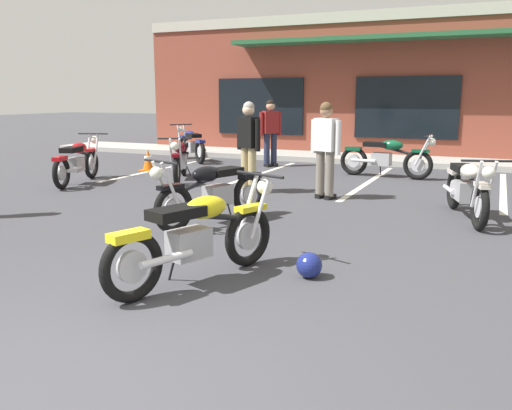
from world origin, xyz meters
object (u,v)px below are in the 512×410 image
at_px(person_by_back_row, 326,145).
at_px(motorcycle_green_cafe_racer, 386,157).
at_px(motorcycle_silver_naked, 77,161).
at_px(helmet_on_pavement, 309,265).
at_px(motorcycle_orange_scrambler, 180,159).
at_px(person_near_building, 270,129).
at_px(motorcycle_cream_vintage, 191,144).
at_px(motorcycle_black_cruiser, 212,192).
at_px(traffic_cone, 148,160).
at_px(person_in_shorts_foreground, 248,142).
at_px(motorcycle_foreground_classic, 197,235).
at_px(motorcycle_blue_standard, 467,188).

bearing_deg(person_by_back_row, motorcycle_green_cafe_racer, 80.70).
xyz_separation_m(motorcycle_silver_naked, helmet_on_pavement, (6.24, -3.71, -0.33)).
height_order(motorcycle_orange_scrambler, person_near_building, person_near_building).
bearing_deg(motorcycle_green_cafe_racer, motorcycle_cream_vintage, 170.55).
distance_m(motorcycle_black_cruiser, motorcycle_cream_vintage, 7.59).
relative_size(motorcycle_cream_vintage, traffic_cone, 3.26).
bearing_deg(person_in_shorts_foreground, motorcycle_orange_scrambler, 159.12).
height_order(motorcycle_foreground_classic, person_by_back_row, person_by_back_row).
height_order(motorcycle_green_cafe_racer, traffic_cone, motorcycle_green_cafe_racer).
bearing_deg(motorcycle_green_cafe_racer, motorcycle_blue_standard, -63.22).
xyz_separation_m(motorcycle_blue_standard, traffic_cone, (-7.30, 2.48, -0.20)).
distance_m(motorcycle_silver_naked, motorcycle_cream_vintage, 4.32).
distance_m(motorcycle_black_cruiser, motorcycle_green_cafe_racer, 5.63).
xyz_separation_m(motorcycle_black_cruiser, motorcycle_blue_standard, (3.23, 1.77, 0.00)).
distance_m(motorcycle_foreground_classic, motorcycle_black_cruiser, 2.42).
distance_m(motorcycle_orange_scrambler, motorcycle_cream_vintage, 3.52).
xyz_separation_m(helmet_on_pavement, traffic_cone, (-6.05, 5.91, 0.13)).
height_order(motorcycle_silver_naked, traffic_cone, motorcycle_silver_naked).
bearing_deg(motorcycle_blue_standard, helmet_on_pavement, -110.02).
distance_m(motorcycle_silver_naked, motorcycle_blue_standard, 7.49).
distance_m(motorcycle_black_cruiser, motorcycle_silver_naked, 4.72).
distance_m(motorcycle_foreground_classic, helmet_on_pavement, 1.15).
relative_size(motorcycle_orange_scrambler, person_in_shorts_foreground, 1.16).
bearing_deg(traffic_cone, motorcycle_black_cruiser, -46.28).
bearing_deg(traffic_cone, person_by_back_row, -19.87).
xyz_separation_m(motorcycle_foreground_classic, person_by_back_row, (-0.14, 4.66, 0.49)).
bearing_deg(motorcycle_green_cafe_racer, motorcycle_orange_scrambler, -150.34).
bearing_deg(motorcycle_blue_standard, motorcycle_green_cafe_racer, 116.78).
distance_m(person_in_shorts_foreground, person_by_back_row, 1.48).
distance_m(person_in_shorts_foreground, helmet_on_pavement, 4.95).
xyz_separation_m(person_in_shorts_foreground, traffic_cone, (-3.48, 1.76, -0.69)).
bearing_deg(motorcycle_foreground_classic, motorcycle_black_cruiser, 115.08).
bearing_deg(motorcycle_cream_vintage, person_in_shorts_foreground, -47.70).
relative_size(person_near_building, traffic_cone, 3.16).
xyz_separation_m(motorcycle_black_cruiser, person_near_building, (-1.68, 6.18, 0.49)).
xyz_separation_m(motorcycle_green_cafe_racer, helmet_on_pavement, (0.61, -7.11, -0.33)).
xyz_separation_m(motorcycle_green_cafe_racer, motorcycle_cream_vintage, (-5.50, 0.92, 0.00)).
relative_size(motorcycle_blue_standard, motorcycle_cream_vintage, 1.19).
bearing_deg(motorcycle_black_cruiser, helmet_on_pavement, -39.82).
bearing_deg(motorcycle_black_cruiser, motorcycle_green_cafe_racer, 75.88).
height_order(motorcycle_blue_standard, person_by_back_row, person_by_back_row).
bearing_deg(motorcycle_blue_standard, person_near_building, 138.14).
height_order(motorcycle_silver_naked, motorcycle_green_cafe_racer, same).
relative_size(motorcycle_cream_vintage, person_near_building, 1.03).
height_order(helmet_on_pavement, traffic_cone, traffic_cone).
relative_size(motorcycle_blue_standard, motorcycle_orange_scrambler, 1.05).
bearing_deg(motorcycle_cream_vintage, motorcycle_black_cruiser, -57.09).
xyz_separation_m(motorcycle_blue_standard, person_near_building, (-4.92, 4.40, 0.49)).
bearing_deg(motorcycle_silver_naked, person_in_shorts_foreground, 6.85).
bearing_deg(person_by_back_row, person_near_building, 124.66).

